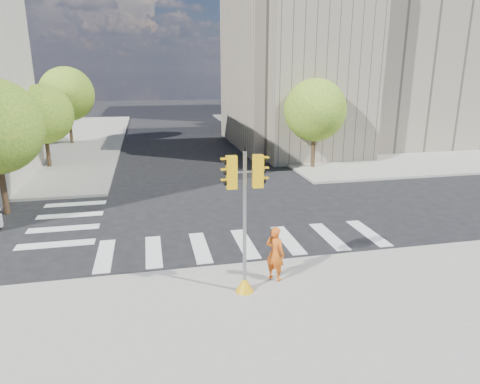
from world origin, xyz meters
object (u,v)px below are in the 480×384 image
Objects in this scene: lamp_near at (302,98)px; traffic_signal at (245,234)px; lamp_far at (256,90)px; photographer at (275,253)px.

traffic_signal is (-9.02, -19.97, -2.53)m from lamp_near.
lamp_far is (0.00, 14.00, 0.00)m from lamp_near.
photographer is at bearing -112.13° from lamp_near.
traffic_signal is at bearing -104.88° from lamp_far.
lamp_far reaches higher than traffic_signal.
traffic_signal is 1.61m from photographer.
lamp_near is 4.48× the size of photographer.
lamp_near reaches higher than traffic_signal.
lamp_far is 34.50m from photographer.
traffic_signal is at bearing 73.81° from photographer.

